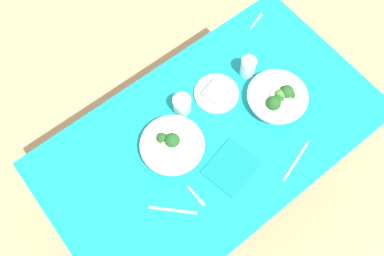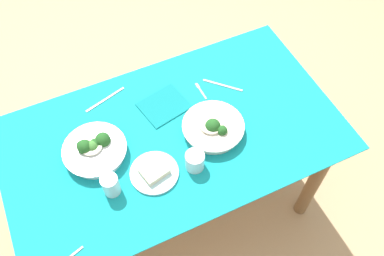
{
  "view_description": "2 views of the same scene",
  "coord_description": "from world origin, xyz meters",
  "px_view_note": "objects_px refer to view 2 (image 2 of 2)",
  "views": [
    {
      "loc": [
        -0.48,
        -0.48,
        2.44
      ],
      "look_at": [
        -0.06,
        0.07,
        0.81
      ],
      "focal_mm": 38.97,
      "sensor_mm": 36.0,
      "label": 1
    },
    {
      "loc": [
        0.35,
        0.94,
        2.3
      ],
      "look_at": [
        -0.08,
        0.03,
        0.81
      ],
      "focal_mm": 38.93,
      "sensor_mm": 36.0,
      "label": 2
    }
  ],
  "objects_px": {
    "water_glass_center": "(111,185)",
    "water_glass_side": "(195,161)",
    "table_knife_left": "(223,85)",
    "table_knife_right": "(105,99)",
    "broccoli_bowl_near": "(95,149)",
    "napkin_folded_upper": "(164,106)",
    "fork_by_far_bowl": "(201,90)",
    "broccoli_bowl_far": "(213,128)",
    "bread_side_plate": "(154,172)"
  },
  "relations": [
    {
      "from": "broccoli_bowl_near",
      "to": "table_knife_right",
      "type": "height_order",
      "value": "broccoli_bowl_near"
    },
    {
      "from": "water_glass_center",
      "to": "water_glass_side",
      "type": "bearing_deg",
      "value": 173.71
    },
    {
      "from": "broccoli_bowl_far",
      "to": "broccoli_bowl_near",
      "type": "xyz_separation_m",
      "value": [
        0.5,
        -0.11,
        0.0
      ]
    },
    {
      "from": "fork_by_far_bowl",
      "to": "napkin_folded_upper",
      "type": "bearing_deg",
      "value": 91.18
    },
    {
      "from": "table_knife_right",
      "to": "broccoli_bowl_far",
      "type": "bearing_deg",
      "value": -61.43
    },
    {
      "from": "broccoli_bowl_near",
      "to": "napkin_folded_upper",
      "type": "height_order",
      "value": "broccoli_bowl_near"
    },
    {
      "from": "bread_side_plate",
      "to": "table_knife_left",
      "type": "relative_size",
      "value": 1.03
    },
    {
      "from": "water_glass_center",
      "to": "broccoli_bowl_near",
      "type": "bearing_deg",
      "value": -87.89
    },
    {
      "from": "broccoli_bowl_near",
      "to": "fork_by_far_bowl",
      "type": "bearing_deg",
      "value": -167.76
    },
    {
      "from": "table_knife_right",
      "to": "napkin_folded_upper",
      "type": "bearing_deg",
      "value": -49.2
    },
    {
      "from": "broccoli_bowl_near",
      "to": "table_knife_left",
      "type": "relative_size",
      "value": 1.37
    },
    {
      "from": "broccoli_bowl_far",
      "to": "table_knife_left",
      "type": "relative_size",
      "value": 1.39
    },
    {
      "from": "broccoli_bowl_near",
      "to": "bread_side_plate",
      "type": "bearing_deg",
      "value": 134.18
    },
    {
      "from": "table_knife_left",
      "to": "water_glass_side",
      "type": "bearing_deg",
      "value": 92.89
    },
    {
      "from": "napkin_folded_upper",
      "to": "table_knife_left",
      "type": "bearing_deg",
      "value": 178.68
    },
    {
      "from": "table_knife_left",
      "to": "table_knife_right",
      "type": "bearing_deg",
      "value": 28.99
    },
    {
      "from": "fork_by_far_bowl",
      "to": "water_glass_side",
      "type": "bearing_deg",
      "value": 149.21
    },
    {
      "from": "table_knife_left",
      "to": "napkin_folded_upper",
      "type": "xyz_separation_m",
      "value": [
        0.3,
        -0.01,
        0.0
      ]
    },
    {
      "from": "broccoli_bowl_near",
      "to": "water_glass_side",
      "type": "relative_size",
      "value": 3.19
    },
    {
      "from": "bread_side_plate",
      "to": "table_knife_right",
      "type": "bearing_deg",
      "value": -82.39
    },
    {
      "from": "water_glass_side",
      "to": "fork_by_far_bowl",
      "type": "xyz_separation_m",
      "value": [
        -0.2,
        -0.35,
        -0.04
      ]
    },
    {
      "from": "table_knife_left",
      "to": "table_knife_right",
      "type": "height_order",
      "value": "same"
    },
    {
      "from": "broccoli_bowl_far",
      "to": "water_glass_side",
      "type": "distance_m",
      "value": 0.19
    },
    {
      "from": "broccoli_bowl_far",
      "to": "table_knife_right",
      "type": "distance_m",
      "value": 0.53
    },
    {
      "from": "broccoli_bowl_far",
      "to": "fork_by_far_bowl",
      "type": "relative_size",
      "value": 2.58
    },
    {
      "from": "bread_side_plate",
      "to": "napkin_folded_upper",
      "type": "distance_m",
      "value": 0.35
    },
    {
      "from": "bread_side_plate",
      "to": "table_knife_right",
      "type": "height_order",
      "value": "bread_side_plate"
    },
    {
      "from": "water_glass_center",
      "to": "napkin_folded_upper",
      "type": "relative_size",
      "value": 0.49
    },
    {
      "from": "bread_side_plate",
      "to": "napkin_folded_upper",
      "type": "bearing_deg",
      "value": -119.35
    },
    {
      "from": "table_knife_left",
      "to": "napkin_folded_upper",
      "type": "height_order",
      "value": "napkin_folded_upper"
    },
    {
      "from": "broccoli_bowl_near",
      "to": "bread_side_plate",
      "type": "relative_size",
      "value": 1.33
    },
    {
      "from": "broccoli_bowl_near",
      "to": "water_glass_side",
      "type": "height_order",
      "value": "broccoli_bowl_near"
    },
    {
      "from": "broccoli_bowl_far",
      "to": "water_glass_side",
      "type": "relative_size",
      "value": 3.22
    },
    {
      "from": "fork_by_far_bowl",
      "to": "table_knife_right",
      "type": "relative_size",
      "value": 0.5
    },
    {
      "from": "table_knife_left",
      "to": "broccoli_bowl_near",
      "type": "bearing_deg",
      "value": 54.2
    },
    {
      "from": "table_knife_right",
      "to": "water_glass_center",
      "type": "bearing_deg",
      "value": -121.43
    },
    {
      "from": "bread_side_plate",
      "to": "fork_by_far_bowl",
      "type": "distance_m",
      "value": 0.48
    },
    {
      "from": "broccoli_bowl_near",
      "to": "water_glass_side",
      "type": "distance_m",
      "value": 0.42
    },
    {
      "from": "water_glass_side",
      "to": "fork_by_far_bowl",
      "type": "relative_size",
      "value": 0.8
    },
    {
      "from": "table_knife_left",
      "to": "water_glass_center",
      "type": "bearing_deg",
      "value": 69.75
    },
    {
      "from": "water_glass_center",
      "to": "water_glass_side",
      "type": "xyz_separation_m",
      "value": [
        -0.35,
        0.04,
        -0.01
      ]
    },
    {
      "from": "water_glass_side",
      "to": "table_knife_right",
      "type": "xyz_separation_m",
      "value": [
        0.23,
        -0.49,
        -0.04
      ]
    },
    {
      "from": "broccoli_bowl_near",
      "to": "water_glass_center",
      "type": "relative_size",
      "value": 2.69
    },
    {
      "from": "water_glass_side",
      "to": "fork_by_far_bowl",
      "type": "bearing_deg",
      "value": -119.27
    },
    {
      "from": "table_knife_left",
      "to": "napkin_folded_upper",
      "type": "distance_m",
      "value": 0.3
    },
    {
      "from": "bread_side_plate",
      "to": "water_glass_side",
      "type": "distance_m",
      "value": 0.17
    },
    {
      "from": "broccoli_bowl_far",
      "to": "bread_side_plate",
      "type": "distance_m",
      "value": 0.32
    },
    {
      "from": "broccoli_bowl_far",
      "to": "napkin_folded_upper",
      "type": "xyz_separation_m",
      "value": [
        0.14,
        -0.22,
        -0.03
      ]
    },
    {
      "from": "bread_side_plate",
      "to": "water_glass_center",
      "type": "bearing_deg",
      "value": -0.06
    },
    {
      "from": "broccoli_bowl_near",
      "to": "napkin_folded_upper",
      "type": "relative_size",
      "value": 1.32
    }
  ]
}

